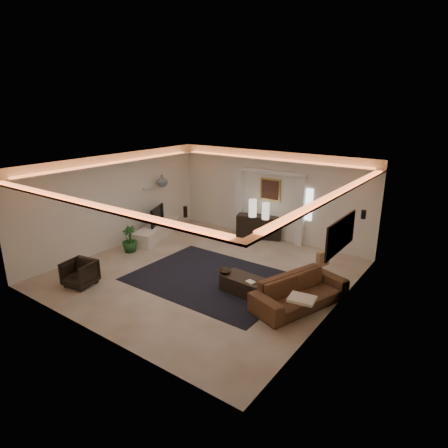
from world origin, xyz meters
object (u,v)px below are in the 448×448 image
Objects in this scene: console at (259,226)px; coffee_table at (244,285)px; sofa at (300,292)px; armchair at (80,273)px.

coffee_table is (1.72, -3.61, -0.20)m from console.
sofa is (3.06, -3.37, -0.06)m from console.
console is 1.40× the size of coffee_table.
console is at bearing 62.05° from armchair.
console is 2.11× the size of armchair.
armchair is (-1.82, -5.65, -0.08)m from console.
armchair is (-3.54, -2.04, 0.12)m from coffee_table.
sofa is 5.39m from armchair.
coffee_table is 1.51× the size of armchair.
console is 0.65× the size of sofa.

